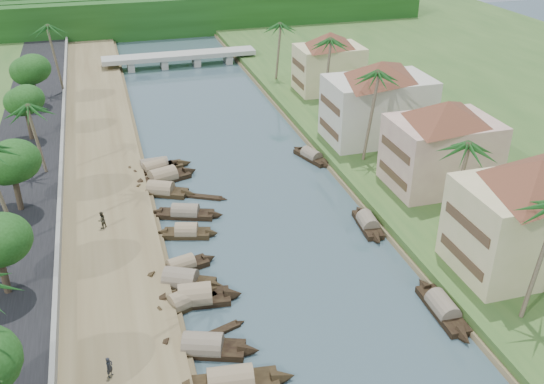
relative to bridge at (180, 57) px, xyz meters
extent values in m
plane|color=#374C53|center=(0.00, -72.00, -1.72)|extent=(220.00, 220.00, 0.00)
cube|color=brown|center=(-16.00, -52.00, -1.32)|extent=(10.00, 180.00, 0.80)
cube|color=#2E5120|center=(19.00, -52.00, -1.12)|extent=(16.00, 180.00, 1.20)
cube|color=black|center=(-24.50, -52.00, -1.02)|extent=(8.00, 180.00, 1.40)
cube|color=slate|center=(-20.20, -52.00, -0.37)|extent=(0.40, 180.00, 1.10)
cube|color=#15390F|center=(0.00, 23.00, 2.28)|extent=(120.00, 4.00, 8.00)
cube|color=#15390F|center=(0.00, 28.00, 2.28)|extent=(120.00, 4.00, 8.00)
cube|color=#15390F|center=(0.00, 33.00, 2.28)|extent=(120.00, 4.00, 8.00)
cube|color=#999A90|center=(0.00, 0.00, 0.28)|extent=(28.00, 4.00, 0.80)
cube|color=#999A90|center=(-9.00, 0.00, -0.82)|extent=(1.20, 3.50, 1.80)
cube|color=#999A90|center=(-3.00, 0.00, -0.82)|extent=(1.20, 3.50, 1.80)
cube|color=#999A90|center=(3.00, 0.00, -0.82)|extent=(1.20, 3.50, 1.80)
cube|color=#999A90|center=(9.00, 0.00, -0.82)|extent=(1.20, 3.50, 1.80)
cube|color=beige|center=(19.00, -74.00, 3.48)|extent=(12.00, 8.00, 8.00)
pyramid|color=brown|center=(19.00, -74.00, 8.58)|extent=(14.85, 14.85, 2.20)
cube|color=#4C3523|center=(12.95, -74.00, 1.48)|extent=(0.10, 6.40, 0.90)
cube|color=#4C3523|center=(12.95, -74.00, 4.68)|extent=(0.10, 6.40, 0.90)
cube|color=#CFAE93|center=(20.00, -58.00, 3.23)|extent=(11.00, 8.00, 7.50)
pyramid|color=brown|center=(20.00, -58.00, 8.08)|extent=(14.11, 14.11, 2.20)
cube|color=#4C3523|center=(14.45, -58.00, 1.35)|extent=(0.10, 6.40, 0.90)
cube|color=#4C3523|center=(14.45, -58.00, 4.35)|extent=(0.10, 6.40, 0.90)
cube|color=beige|center=(19.00, -44.00, 3.48)|extent=(13.00, 8.00, 8.00)
pyramid|color=brown|center=(19.00, -44.00, 8.58)|extent=(15.59, 15.59, 2.20)
cube|color=#4C3523|center=(12.45, -44.00, 1.48)|extent=(0.10, 6.40, 0.90)
cube|color=#4C3523|center=(12.45, -44.00, 4.68)|extent=(0.10, 6.40, 0.90)
cube|color=beige|center=(20.00, -24.00, 2.98)|extent=(10.00, 7.00, 7.00)
pyramid|color=brown|center=(20.00, -24.00, 7.58)|extent=(12.62, 12.62, 2.20)
cube|color=#4C3523|center=(14.95, -24.00, 1.23)|extent=(0.10, 5.60, 0.90)
cube|color=#4C3523|center=(14.95, -24.00, 4.03)|extent=(0.10, 5.60, 0.90)
cone|color=black|center=(-4.69, -80.27, -1.44)|extent=(2.14, 2.11, 2.12)
cylinder|color=#877156|center=(-8.43, -79.85, -1.14)|extent=(5.38, 2.77, 2.19)
cube|color=black|center=(-9.62, -75.76, -1.52)|extent=(6.60, 4.05, 0.70)
cone|color=black|center=(-6.34, -76.96, -1.44)|extent=(2.32, 2.32, 2.01)
cone|color=black|center=(-12.90, -74.56, -1.44)|extent=(2.32, 2.32, 2.01)
cylinder|color=gray|center=(-9.62, -75.76, -1.14)|extent=(5.23, 3.61, 2.09)
cube|color=black|center=(-10.09, -69.99, -1.52)|extent=(5.63, 3.53, 0.70)
cone|color=black|center=(-7.31, -68.97, -1.44)|extent=(2.01, 2.06, 1.80)
cone|color=black|center=(-12.87, -71.01, -1.44)|extent=(2.01, 2.06, 1.80)
cylinder|color=#877156|center=(-10.09, -69.99, -1.14)|extent=(4.47, 3.17, 1.88)
cube|color=black|center=(-9.18, -69.69, -1.52)|extent=(6.03, 2.87, 0.70)
cone|color=black|center=(-5.97, -70.04, -1.44)|extent=(1.93, 2.20, 2.20)
cone|color=black|center=(-12.39, -69.34, -1.44)|extent=(1.93, 2.20, 2.20)
cylinder|color=#877156|center=(-9.18, -69.69, -1.14)|extent=(4.67, 2.81, 2.33)
cube|color=black|center=(-10.01, -67.08, -1.52)|extent=(6.27, 4.57, 0.70)
cone|color=black|center=(-7.06, -68.56, -1.44)|extent=(2.41, 2.49, 2.10)
cone|color=black|center=(-12.96, -65.59, -1.44)|extent=(2.41, 2.49, 2.10)
cylinder|color=gray|center=(-10.01, -67.08, -1.14)|extent=(5.05, 4.02, 2.21)
cube|color=black|center=(-9.61, -64.79, -1.52)|extent=(5.25, 2.78, 0.70)
cone|color=black|center=(-6.91, -64.10, -1.44)|extent=(1.75, 1.73, 1.58)
cone|color=black|center=(-12.31, -65.48, -1.44)|extent=(1.75, 1.73, 1.58)
cylinder|color=#877156|center=(-9.61, -64.79, -1.14)|extent=(4.12, 2.54, 1.64)
cube|color=black|center=(-8.22, -59.14, -1.52)|extent=(4.88, 2.92, 0.70)
cone|color=black|center=(-5.77, -59.86, -1.44)|extent=(1.72, 1.85, 1.68)
cone|color=black|center=(-10.66, -58.43, -1.44)|extent=(1.72, 1.85, 1.68)
cylinder|color=#877156|center=(-8.22, -59.14, -1.14)|extent=(3.86, 2.68, 1.78)
cube|color=black|center=(-7.73, -55.31, -1.52)|extent=(6.08, 3.63, 0.70)
cone|color=black|center=(-4.68, -56.42, -1.44)|extent=(2.10, 2.04, 1.75)
cone|color=black|center=(-10.78, -54.20, -1.44)|extent=(2.10, 2.04, 1.75)
cylinder|color=gray|center=(-7.73, -55.31, -1.14)|extent=(4.81, 3.22, 1.81)
cube|color=black|center=(-9.60, -49.55, -1.52)|extent=(6.18, 4.37, 0.70)
cone|color=black|center=(-6.65, -51.01, -1.44)|extent=(2.31, 2.33, 1.94)
cone|color=black|center=(-12.56, -48.10, -1.44)|extent=(2.31, 2.33, 1.94)
cylinder|color=#877156|center=(-9.60, -49.55, -1.14)|extent=(4.96, 3.82, 2.02)
cube|color=black|center=(-8.95, -46.44, -1.52)|extent=(6.67, 4.00, 0.70)
cone|color=black|center=(-5.62, -45.36, -1.44)|extent=(2.34, 2.42, 2.15)
cone|color=black|center=(-12.28, -47.52, -1.44)|extent=(2.34, 2.42, 2.15)
cylinder|color=#877156|center=(-8.95, -46.44, -1.14)|extent=(5.28, 3.62, 2.25)
cube|color=black|center=(-9.58, -43.11, -1.52)|extent=(6.80, 2.22, 0.70)
cone|color=black|center=(-5.86, -42.92, -1.44)|extent=(1.98, 1.78, 1.90)
cone|color=black|center=(-13.30, -43.31, -1.44)|extent=(1.98, 1.78, 1.90)
cylinder|color=gray|center=(-9.58, -43.11, -1.14)|extent=(5.22, 2.21, 1.94)
cube|color=black|center=(-9.69, -43.72, -1.52)|extent=(5.88, 3.56, 0.70)
cone|color=black|center=(-6.75, -42.70, -1.44)|extent=(2.06, 2.08, 1.81)
cone|color=black|center=(-12.62, -44.74, -1.44)|extent=(2.06, 2.08, 1.81)
cylinder|color=#877156|center=(-9.69, -43.72, -1.14)|extent=(4.65, 3.19, 1.89)
cube|color=black|center=(10.02, -76.73, -1.52)|extent=(2.00, 6.36, 0.70)
cone|color=black|center=(10.13, -73.23, -1.44)|extent=(1.67, 1.84, 1.82)
cone|color=black|center=(9.90, -80.23, -1.44)|extent=(1.67, 1.84, 1.82)
cylinder|color=gray|center=(10.02, -76.73, -1.14)|extent=(2.02, 4.88, 1.86)
cube|color=black|center=(9.72, -62.57, -1.52)|extent=(2.20, 5.52, 0.70)
cone|color=black|center=(10.00, -59.59, -1.44)|extent=(1.68, 1.68, 1.71)
cone|color=black|center=(9.44, -65.55, -1.44)|extent=(1.68, 1.68, 1.71)
cylinder|color=gray|center=(9.72, -62.57, -1.14)|extent=(2.15, 4.26, 1.78)
cube|color=black|center=(9.68, -45.48, -1.52)|extent=(3.26, 5.71, 0.70)
cone|color=black|center=(8.69, -42.59, -1.44)|extent=(1.84, 1.93, 1.59)
cone|color=black|center=(10.66, -48.37, -1.44)|extent=(1.84, 1.93, 1.59)
cylinder|color=gray|center=(9.68, -45.48, -1.14)|extent=(2.90, 4.50, 1.64)
cube|color=black|center=(-7.87, -74.00, -1.62)|extent=(3.24, 1.68, 0.35)
cone|color=black|center=(-6.17, -73.43, -1.62)|extent=(0.98, 0.92, 0.71)
cone|color=black|center=(-9.57, -74.57, -1.62)|extent=(0.98, 0.92, 0.71)
cube|color=black|center=(-5.08, -51.85, -1.62)|extent=(3.78, 2.50, 0.35)
cone|color=black|center=(-3.15, -52.88, -1.62)|extent=(1.22, 1.14, 0.77)
cone|color=black|center=(-7.00, -50.83, -1.62)|extent=(1.22, 1.14, 0.77)
cylinder|color=#71624B|center=(15.00, -80.13, 4.55)|extent=(1.33, 0.36, 10.12)
cylinder|color=#71624B|center=(16.00, -67.37, 4.13)|extent=(1.30, 0.36, 9.29)
sphere|color=#1B511B|center=(16.00, -67.37, 8.59)|extent=(3.20, 3.20, 3.20)
cylinder|color=#71624B|center=(15.00, -49.77, 4.93)|extent=(1.57, 0.36, 10.88)
sphere|color=#1B511B|center=(15.00, -49.77, 10.17)|extent=(3.20, 3.20, 3.20)
cylinder|color=#71624B|center=(16.00, -33.15, 4.79)|extent=(1.05, 0.36, 10.62)
sphere|color=#1B511B|center=(16.00, -33.15, 9.89)|extent=(3.20, 3.20, 3.20)
cylinder|color=#71624B|center=(-24.00, -58.30, 4.75)|extent=(1.52, 0.36, 10.12)
cylinder|color=#71624B|center=(-22.00, -43.05, 3.75)|extent=(1.11, 0.36, 8.15)
sphere|color=#1B511B|center=(-22.00, -43.05, 7.67)|extent=(3.20, 3.20, 3.20)
cylinder|color=#71624B|center=(14.00, -15.81, 4.05)|extent=(1.15, 0.36, 9.14)
sphere|color=#1B511B|center=(14.00, -15.81, 8.44)|extent=(3.20, 3.20, 3.20)
cylinder|color=#71624B|center=(-20.50, -13.63, 4.88)|extent=(1.27, 0.36, 10.39)
sphere|color=#1B511B|center=(-20.50, -13.63, 9.87)|extent=(3.20, 3.20, 3.20)
cylinder|color=#493829|center=(-24.00, -65.85, 1.35)|extent=(0.60, 0.60, 3.42)
cylinder|color=#493829|center=(-24.00, -51.47, 1.46)|extent=(0.60, 0.60, 3.65)
ellipsoid|color=#15390F|center=(-24.00, -51.47, 4.95)|extent=(5.13, 5.13, 4.22)
cylinder|color=#493829|center=(-24.00, -32.23, 1.42)|extent=(0.60, 0.60, 3.57)
ellipsoid|color=#15390F|center=(-24.00, -32.23, 4.83)|extent=(4.36, 4.36, 3.58)
cylinder|color=#493829|center=(-24.00, -19.04, 1.48)|extent=(0.60, 0.60, 3.68)
ellipsoid|color=#15390F|center=(-24.00, -19.04, 5.00)|extent=(5.01, 5.01, 4.12)
cylinder|color=#493829|center=(24.00, -41.91, 1.40)|extent=(0.60, 0.60, 3.92)
ellipsoid|color=#15390F|center=(24.00, -41.91, 5.14)|extent=(4.85, 4.85, 3.99)
imported|color=#222328|center=(-16.41, -77.23, -0.10)|extent=(0.68, 0.71, 1.64)
imported|color=#343225|center=(-16.14, -56.59, -0.03)|extent=(1.09, 1.07, 1.78)
camera|label=1|loc=(-14.28, -110.49, 30.33)|focal=40.00mm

